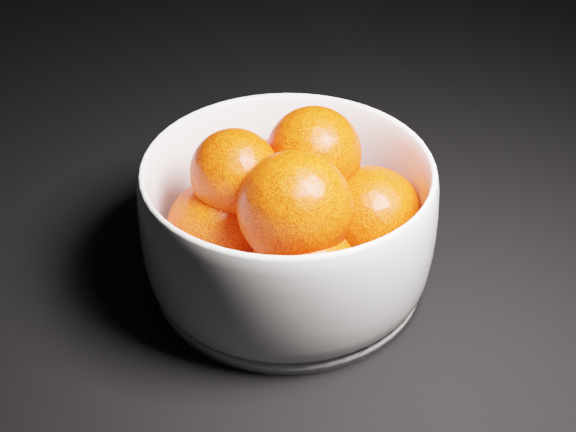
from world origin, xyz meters
The scene contains 2 objects.
bowl centered at (-0.24, 0.19, 0.06)m, with size 0.23×0.23×0.11m.
orange_pile centered at (-0.23, 0.19, 0.07)m, with size 0.18×0.18×0.13m.
Camera 1 is at (0.00, -0.25, 0.44)m, focal length 50.00 mm.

